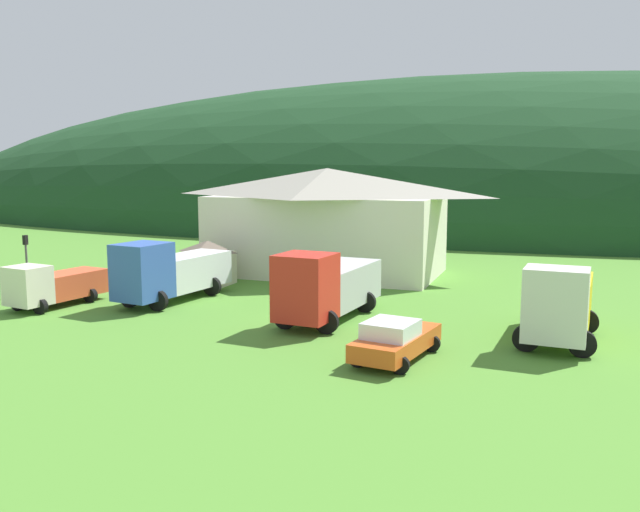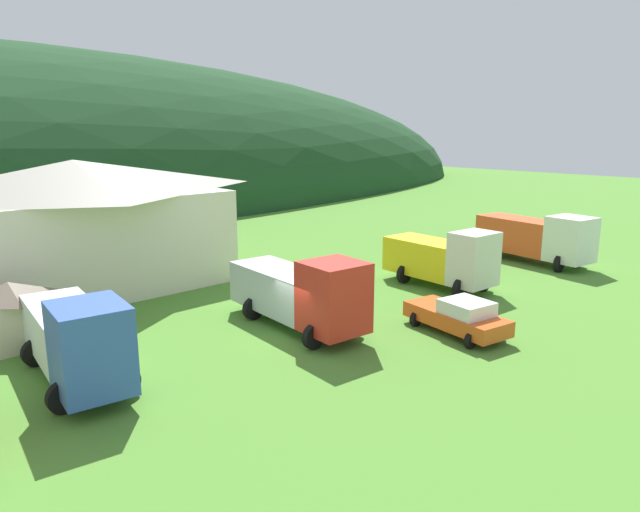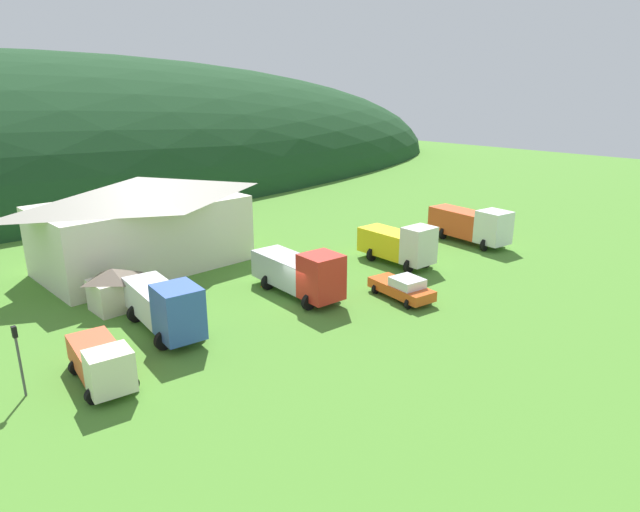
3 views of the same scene
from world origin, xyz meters
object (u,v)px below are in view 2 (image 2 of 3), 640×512
play_shed_cream (11,314)px  box_truck_blue (77,338)px  heavy_rig_white (538,236)px  flatbed_truck_yellow (444,258)px  traffic_cone_near_pickup (256,314)px  depot_building (78,224)px  traffic_cone_mid_row (245,316)px  crane_truck_red (302,292)px  service_pickup_orange (458,316)px

play_shed_cream → box_truck_blue: size_ratio=0.38×
box_truck_blue → heavy_rig_white: box_truck_blue is taller
flatbed_truck_yellow → traffic_cone_near_pickup: bearing=-103.4°
flatbed_truck_yellow → traffic_cone_near_pickup: (-11.04, 3.45, -1.75)m
depot_building → traffic_cone_mid_row: size_ratio=33.58×
box_truck_blue → traffic_cone_near_pickup: box_truck_blue is taller
depot_building → traffic_cone_mid_row: depot_building is taller
depot_building → play_shed_cream: size_ratio=5.49×
box_truck_blue → flatbed_truck_yellow: bearing=93.5°
depot_building → crane_truck_red: (4.76, -13.65, -2.04)m
crane_truck_red → traffic_cone_near_pickup: bearing=-169.2°
play_shed_cream → depot_building: bearing=50.5°
crane_truck_red → service_pickup_orange: crane_truck_red is taller
play_shed_cream → service_pickup_orange: bearing=-38.6°
flatbed_truck_yellow → traffic_cone_near_pickup: flatbed_truck_yellow is taller
play_shed_cream → crane_truck_red: bearing=-33.1°
box_truck_blue → heavy_rig_white: 30.48m
service_pickup_orange → crane_truck_red: bearing=-128.6°
heavy_rig_white → traffic_cone_near_pickup: size_ratio=15.70×
box_truck_blue → service_pickup_orange: (14.49, -6.51, -0.93)m
heavy_rig_white → traffic_cone_mid_row: bearing=-93.1°
heavy_rig_white → traffic_cone_near_pickup: heavy_rig_white is taller
traffic_cone_mid_row → box_truck_blue: bearing=-166.6°
traffic_cone_mid_row → crane_truck_red: bearing=-75.3°
depot_building → heavy_rig_white: size_ratio=2.00×
box_truck_blue → play_shed_cream: bearing=-165.7°
heavy_rig_white → traffic_cone_near_pickup: bearing=-93.0°
play_shed_cream → traffic_cone_near_pickup: (10.10, -3.63, -1.47)m
depot_building → service_pickup_orange: bearing=-63.4°
heavy_rig_white → flatbed_truck_yellow: bearing=-86.0°
depot_building → heavy_rig_white: (25.39, -14.70, -1.98)m
service_pickup_orange → traffic_cone_mid_row: size_ratio=10.48×
box_truck_blue → traffic_cone_near_pickup: size_ratio=15.15×
play_shed_cream → flatbed_truck_yellow: bearing=-18.5°
traffic_cone_near_pickup → flatbed_truck_yellow: bearing=-17.4°
flatbed_truck_yellow → traffic_cone_mid_row: size_ratio=13.91×
traffic_cone_near_pickup → box_truck_blue: bearing=-168.3°
crane_truck_red → play_shed_cream: bearing=-117.9°
depot_building → traffic_cone_near_pickup: (4.45, -10.49, -3.82)m
box_truck_blue → traffic_cone_near_pickup: (9.45, 1.96, -1.76)m
crane_truck_red → heavy_rig_white: bearing=92.3°
box_truck_blue → service_pickup_orange: bearing=73.4°
play_shed_cream → traffic_cone_near_pickup: size_ratio=5.72×
depot_building → crane_truck_red: size_ratio=2.03×
depot_building → crane_truck_red: 14.60m
heavy_rig_white → traffic_cone_near_pickup: (-20.95, 4.21, -1.84)m
box_truck_blue → flatbed_truck_yellow: flatbed_truck_yellow is taller
depot_building → heavy_rig_white: bearing=-30.1°
flatbed_truck_yellow → service_pickup_orange: bearing=-46.1°
play_shed_cream → heavy_rig_white: (31.05, -7.84, 0.37)m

